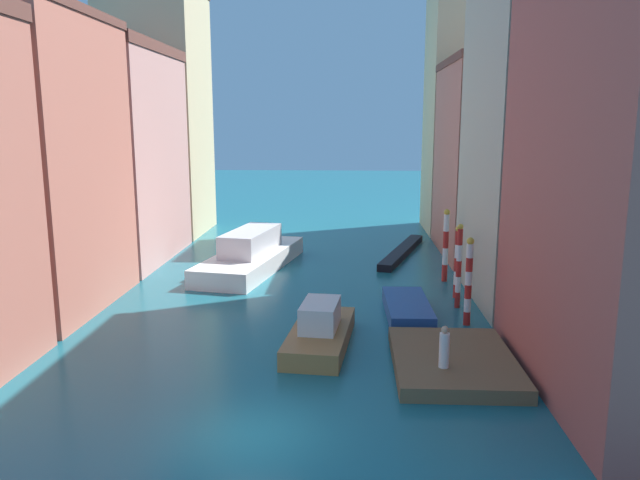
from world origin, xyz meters
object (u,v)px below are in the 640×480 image
waterfront_dock (453,361)px  mooring_pole_3 (446,245)px  motorboat_1 (407,308)px  gondola_black (402,251)px  motorboat_0 (320,331)px  person_on_dock (444,348)px  mooring_pole_0 (469,281)px  mooring_pole_1 (459,265)px  vaporetto_white (251,255)px  mooring_pole_2 (457,261)px

waterfront_dock → mooring_pole_3: (1.61, 12.89, 1.90)m
mooring_pole_3 → motorboat_1: (-2.75, -6.59, -1.81)m
gondola_black → mooring_pole_3: bearing=-75.3°
motorboat_0 → gondola_black: bearing=74.8°
person_on_dock → motorboat_1: 7.57m
mooring_pole_0 → gondola_black: mooring_pole_0 is taller
mooring_pole_3 → motorboat_1: mooring_pole_3 is taller
person_on_dock → mooring_pole_1: 9.16m
mooring_pole_3 → waterfront_dock: bearing=-97.1°
gondola_black → mooring_pole_0: bearing=-83.5°
person_on_dock → gondola_black: 21.18m
vaporetto_white → person_on_dock: bearing=-60.0°
vaporetto_white → gondola_black: bearing=25.1°
person_on_dock → gondola_black: bearing=89.2°
mooring_pole_1 → gondola_black: bearing=97.9°
mooring_pole_1 → mooring_pole_3: bearing=88.4°
mooring_pole_1 → gondola_black: size_ratio=0.40×
person_on_dock → mooring_pole_2: (2.23, 10.67, 0.73)m
mooring_pole_3 → motorboat_0: size_ratio=0.68×
mooring_pole_3 → vaporetto_white: size_ratio=0.36×
vaporetto_white → mooring_pole_1: bearing=-33.5°
mooring_pole_0 → motorboat_1: 3.34m
person_on_dock → motorboat_0: 5.66m
waterfront_dock → motorboat_0: bearing=157.4°
mooring_pole_0 → mooring_pole_1: 2.63m
mooring_pole_0 → gondola_black: 15.11m
mooring_pole_2 → mooring_pole_3: bearing=91.2°
vaporetto_white → motorboat_1: vaporetto_white is taller
mooring_pole_0 → waterfront_dock: bearing=-106.0°
motorboat_1 → vaporetto_white: bearing=134.7°
gondola_black → person_on_dock: bearing=-90.8°
person_on_dock → gondola_black: person_on_dock is taller
person_on_dock → gondola_black: size_ratio=0.14×
waterfront_dock → person_on_dock: 1.63m
mooring_pole_3 → mooring_pole_0: bearing=-91.2°
mooring_pole_1 → motorboat_0: (-6.56, -5.57, -1.52)m
motorboat_1 → mooring_pole_3: bearing=67.4°
mooring_pole_1 → motorboat_0: mooring_pole_1 is taller
vaporetto_white → motorboat_1: (8.94, -9.04, -0.55)m
gondola_black → motorboat_0: (-4.86, -17.83, 0.40)m
mooring_pole_1 → motorboat_1: mooring_pole_1 is taller
waterfront_dock → motorboat_1: size_ratio=1.15×
mooring_pole_3 → gondola_black: size_ratio=0.40×
mooring_pole_0 → mooring_pole_2: mooring_pole_0 is taller
waterfront_dock → motorboat_1: bearing=100.2°
mooring_pole_2 → gondola_black: 10.80m
waterfront_dock → person_on_dock: bearing=-114.5°
mooring_pole_1 → gondola_black: mooring_pole_1 is taller
mooring_pole_0 → mooring_pole_2: (0.24, 4.41, -0.12)m
mooring_pole_2 → vaporetto_white: bearing=153.5°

